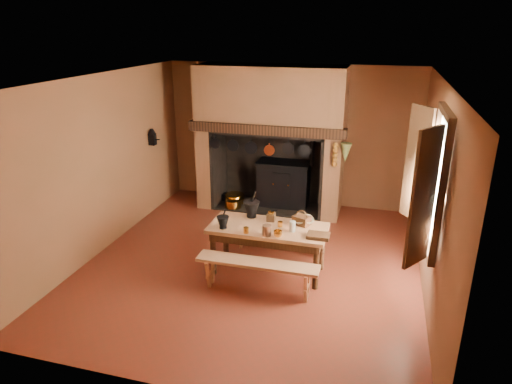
% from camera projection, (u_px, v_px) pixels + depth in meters
% --- Properties ---
extents(floor, '(5.50, 5.50, 0.00)m').
position_uv_depth(floor, '(253.00, 262.00, 7.13)').
color(floor, maroon).
rests_on(floor, ground).
extents(ceiling, '(5.50, 5.50, 0.00)m').
position_uv_depth(ceiling, '(253.00, 79.00, 6.16)').
color(ceiling, silver).
rests_on(ceiling, back_wall).
extents(back_wall, '(5.00, 0.02, 2.80)m').
position_uv_depth(back_wall, '(290.00, 136.00, 9.13)').
color(back_wall, brown).
rests_on(back_wall, floor).
extents(wall_left, '(0.02, 5.50, 2.80)m').
position_uv_depth(wall_left, '(102.00, 164.00, 7.27)').
color(wall_left, brown).
rests_on(wall_left, floor).
extents(wall_right, '(0.02, 5.50, 2.80)m').
position_uv_depth(wall_right, '(435.00, 193.00, 6.02)').
color(wall_right, brown).
rests_on(wall_right, floor).
extents(wall_front, '(5.00, 0.02, 2.80)m').
position_uv_depth(wall_front, '(171.00, 269.00, 4.16)').
color(wall_front, brown).
rests_on(wall_front, floor).
extents(chimney_breast, '(2.95, 0.96, 2.80)m').
position_uv_depth(chimney_breast, '(271.00, 119.00, 8.66)').
color(chimney_breast, brown).
rests_on(chimney_breast, floor).
extents(iron_range, '(1.12, 0.55, 1.60)m').
position_uv_depth(iron_range, '(284.00, 183.00, 9.18)').
color(iron_range, black).
rests_on(iron_range, floor).
extents(hearth_pans, '(0.51, 0.62, 0.20)m').
position_uv_depth(hearth_pans, '(233.00, 200.00, 9.36)').
color(hearth_pans, gold).
rests_on(hearth_pans, floor).
extents(hanging_pans, '(1.92, 0.29, 0.27)m').
position_uv_depth(hanging_pans, '(262.00, 148.00, 8.38)').
color(hanging_pans, black).
rests_on(hanging_pans, chimney_breast).
extents(onion_string, '(0.12, 0.10, 0.46)m').
position_uv_depth(onion_string, '(335.00, 155.00, 8.04)').
color(onion_string, '#935D1B').
rests_on(onion_string, chimney_breast).
extents(herb_bunch, '(0.20, 0.20, 0.35)m').
position_uv_depth(herb_bunch, '(346.00, 153.00, 7.97)').
color(herb_bunch, '#52592A').
rests_on(herb_bunch, chimney_breast).
extents(window, '(0.39, 1.75, 1.76)m').
position_uv_depth(window, '(428.00, 180.00, 5.59)').
color(window, white).
rests_on(window, wall_right).
extents(wall_coffee_mill, '(0.23, 0.16, 0.31)m').
position_uv_depth(wall_coffee_mill, '(152.00, 136.00, 8.61)').
color(wall_coffee_mill, black).
rests_on(wall_coffee_mill, wall_left).
extents(work_table, '(1.71, 0.76, 0.74)m').
position_uv_depth(work_table, '(268.00, 234.00, 6.66)').
color(work_table, tan).
rests_on(work_table, floor).
extents(bench_front, '(1.69, 0.30, 0.48)m').
position_uv_depth(bench_front, '(257.00, 269.00, 6.22)').
color(bench_front, tan).
rests_on(bench_front, floor).
extents(bench_back, '(1.51, 0.26, 0.43)m').
position_uv_depth(bench_back, '(278.00, 233.00, 7.37)').
color(bench_back, tan).
rests_on(bench_back, floor).
extents(mortar_large, '(0.25, 0.25, 0.42)m').
position_uv_depth(mortar_large, '(251.00, 208.00, 6.89)').
color(mortar_large, black).
rests_on(mortar_large, work_table).
extents(mortar_small, '(0.18, 0.18, 0.31)m').
position_uv_depth(mortar_small, '(223.00, 222.00, 6.52)').
color(mortar_small, black).
rests_on(mortar_small, work_table).
extents(coffee_grinder, '(0.16, 0.12, 0.18)m').
position_uv_depth(coffee_grinder, '(271.00, 216.00, 6.78)').
color(coffee_grinder, '#392212').
rests_on(coffee_grinder, work_table).
extents(brass_mug_a, '(0.10, 0.10, 0.09)m').
position_uv_depth(brass_mug_a, '(246.00, 230.00, 6.40)').
color(brass_mug_a, gold).
rests_on(brass_mug_a, work_table).
extents(brass_mug_b, '(0.09, 0.09, 0.08)m').
position_uv_depth(brass_mug_b, '(280.00, 224.00, 6.60)').
color(brass_mug_b, gold).
rests_on(brass_mug_b, work_table).
extents(mixing_bowl, '(0.41, 0.41, 0.08)m').
position_uv_depth(mixing_bowl, '(303.00, 221.00, 6.71)').
color(mixing_bowl, '#B6AA8C').
rests_on(mixing_bowl, work_table).
extents(stoneware_crock, '(0.16, 0.16, 0.16)m').
position_uv_depth(stoneware_crock, '(267.00, 230.00, 6.31)').
color(stoneware_crock, '#4E2D1D').
rests_on(stoneware_crock, work_table).
extents(glass_jar, '(0.11, 0.11, 0.16)m').
position_uv_depth(glass_jar, '(292.00, 226.00, 6.43)').
color(glass_jar, beige).
rests_on(glass_jar, work_table).
extents(wicker_basket, '(0.28, 0.25, 0.23)m').
position_uv_depth(wicker_basket, '(302.00, 220.00, 6.66)').
color(wicker_basket, '#523418').
rests_on(wicker_basket, work_table).
extents(wooden_tray, '(0.31, 0.22, 0.05)m').
position_uv_depth(wooden_tray, '(318.00, 236.00, 6.27)').
color(wooden_tray, '#392212').
rests_on(wooden_tray, work_table).
extents(brass_cup, '(0.15, 0.15, 0.09)m').
position_uv_depth(brass_cup, '(278.00, 234.00, 6.28)').
color(brass_cup, gold).
rests_on(brass_cup, work_table).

